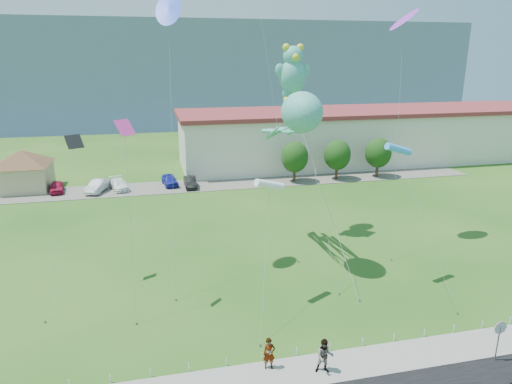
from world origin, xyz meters
TOP-DOWN VIEW (x-y plane):
  - ground at (0.00, 0.00)m, footprint 160.00×160.00m
  - sidewalk at (0.00, -2.75)m, footprint 80.00×2.50m
  - parking_strip at (0.00, 35.00)m, footprint 70.00×6.00m
  - hill_ridge at (0.00, 120.00)m, footprint 160.00×50.00m
  - pavilion at (-24.00, 38.00)m, footprint 9.20×9.20m
  - warehouse at (26.00, 44.00)m, footprint 61.00×15.00m
  - stop_sign at (9.50, -4.21)m, footprint 0.80×0.07m
  - rope_fence at (0.00, -1.30)m, footprint 26.05×0.05m
  - tree_near at (10.00, 34.00)m, footprint 3.60×3.60m
  - tree_mid at (16.00, 34.00)m, footprint 3.60×3.60m
  - tree_far at (22.00, 34.00)m, footprint 3.60×3.60m
  - pedestrian_left at (-2.81, -2.10)m, footprint 0.68×0.48m
  - pedestrian_right at (-0.06, -3.07)m, footprint 1.10×0.96m
  - parked_car_red at (-19.96, 35.80)m, footprint 2.06×4.02m
  - parked_car_silver at (-15.05, 34.85)m, footprint 2.92×4.76m
  - parked_car_white at (-12.56, 35.37)m, footprint 2.92×4.79m
  - parked_car_blue at (-6.25, 35.87)m, footprint 2.24×4.35m
  - parked_car_black at (-3.77, 34.36)m, footprint 1.47×4.08m
  - octopus_kite at (2.42, 10.31)m, footprint 3.07×11.44m
  - teddy_bear_kite at (3.92, 16.28)m, footprint 3.09×13.98m
  - small_kite_cyan at (8.42, 5.82)m, footprint 2.40×6.65m
  - small_kite_white at (-0.97, 5.16)m, footprint 2.15×6.41m
  - small_kite_blue at (-6.49, 11.91)m, footprint 1.80×6.51m
  - small_kite_purple at (12.48, 13.70)m, footprint 3.16×5.84m
  - small_kite_black at (-13.65, 10.54)m, footprint 2.72×6.54m
  - small_kite_pink at (-9.71, 6.18)m, footprint 1.29×3.27m

SIDE VIEW (x-z plane):
  - ground at x=0.00m, z-range 0.00..0.00m
  - parking_strip at x=0.00m, z-range 0.00..0.06m
  - sidewalk at x=0.00m, z-range 0.00..0.10m
  - rope_fence at x=0.00m, z-range 0.00..0.50m
  - parked_car_white at x=-12.56m, z-range 0.06..1.36m
  - parked_car_red at x=-19.96m, z-range 0.06..1.37m
  - parked_car_black at x=-3.77m, z-range 0.06..1.40m
  - parked_car_blue at x=-6.25m, z-range 0.06..1.48m
  - parked_car_silver at x=-15.05m, z-range 0.06..1.54m
  - pedestrian_left at x=-2.81m, z-range 0.10..1.88m
  - pedestrian_right at x=-0.06m, z-range 0.10..2.03m
  - stop_sign at x=9.50m, z-range 0.62..3.12m
  - pavilion at x=-24.00m, z-range 0.52..5.52m
  - tree_near at x=10.00m, z-range 0.65..6.12m
  - tree_mid at x=16.00m, z-range 0.65..6.12m
  - tree_far at x=22.00m, z-range 0.65..6.12m
  - warehouse at x=26.00m, z-range 0.02..8.22m
  - small_kite_white at x=-0.97m, z-range 3.80..12.42m
  - small_kite_black at x=-13.65m, z-range 3.83..14.68m
  - small_kite_cyan at x=8.42m, z-range 4.67..15.06m
  - small_kite_pink at x=-9.71m, z-range 4.43..16.83m
  - octopus_kite at x=2.42m, z-range 4.69..18.43m
  - hill_ridge at x=0.00m, z-range 0.00..25.00m
  - teddy_bear_kite at x=3.92m, z-range 6.24..23.38m
  - small_kite_purple at x=12.48m, z-range 8.67..28.36m
  - small_kite_blue at x=-6.49m, z-range 8.78..28.70m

